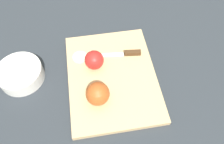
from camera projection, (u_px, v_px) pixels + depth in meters
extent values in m
plane|color=#282D33|center=(112.00, 78.00, 0.74)|extent=(4.00, 4.00, 0.00)
cube|color=tan|center=(112.00, 77.00, 0.73)|extent=(0.39, 0.31, 0.02)
sphere|color=#AD4C1E|center=(98.00, 94.00, 0.65)|extent=(0.07, 0.07, 0.07)
cylinder|color=beige|center=(98.00, 92.00, 0.65)|extent=(0.01, 0.07, 0.07)
sphere|color=red|center=(94.00, 60.00, 0.72)|extent=(0.06, 0.06, 0.06)
cylinder|color=beige|center=(93.00, 61.00, 0.71)|extent=(0.05, 0.04, 0.06)
cube|color=silver|center=(110.00, 55.00, 0.77)|extent=(0.02, 0.10, 0.00)
cube|color=#472D19|center=(132.00, 53.00, 0.76)|extent=(0.02, 0.06, 0.02)
cylinder|color=beige|center=(80.00, 57.00, 0.76)|extent=(0.05, 0.05, 0.00)
cylinder|color=silver|center=(21.00, 74.00, 0.72)|extent=(0.15, 0.15, 0.05)
torus|color=silver|center=(18.00, 70.00, 0.70)|extent=(0.15, 0.15, 0.01)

